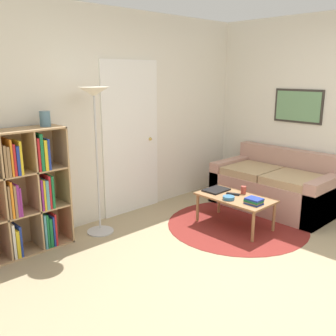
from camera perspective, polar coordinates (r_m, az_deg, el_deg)
name	(u,v)px	position (r m, az deg, el deg)	size (l,w,h in m)	color
ground_plane	(278,282)	(3.68, 16.36, -16.29)	(14.00, 14.00, 0.00)	tan
wall_back	(118,117)	(4.84, -7.59, 7.64)	(7.28, 0.11, 2.60)	silver
wall_right	(291,112)	(5.67, 18.25, 8.17)	(0.08, 5.36, 2.60)	silver
rug	(237,224)	(4.79, 10.47, -8.46)	(1.72, 1.72, 0.01)	maroon
bookshelf	(13,194)	(4.09, -22.51, -3.66)	(1.03, 0.34, 1.30)	tan
floor_lamp	(95,113)	(4.23, -11.11, 8.28)	(0.34, 0.34, 1.69)	#B7B7BC
couch	(276,187)	(5.45, 16.15, -2.82)	(0.89, 1.59, 0.79)	tan
coffee_table	(235,200)	(4.63, 10.18, -4.78)	(0.51, 0.91, 0.38)	#996B42
laptop	(216,190)	(4.80, 7.36, -3.33)	(0.31, 0.24, 0.02)	black
bowl	(229,198)	(4.49, 9.22, -4.51)	(0.14, 0.14, 0.04)	teal
book_stack_on_table	(254,201)	(4.40, 12.95, -4.92)	(0.16, 0.19, 0.07)	navy
cup	(243,190)	(4.73, 11.43, -3.30)	(0.06, 0.06, 0.09)	#A33D33
remote	(233,194)	(4.67, 9.89, -3.92)	(0.10, 0.17, 0.02)	black
vase_on_shelf	(45,119)	(4.10, -18.23, 7.13)	(0.11, 0.11, 0.16)	slate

